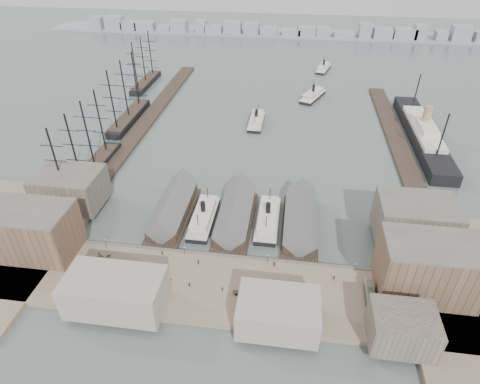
# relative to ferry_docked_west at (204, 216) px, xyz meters

# --- Properties ---
(ground) EXTENTS (900.00, 900.00, 0.00)m
(ground) POSITION_rel_ferry_docked_west_xyz_m (13.00, -15.72, -2.39)
(ground) COLOR #4A5655
(ground) RESTS_ON ground
(quay) EXTENTS (180.00, 30.00, 2.00)m
(quay) POSITION_rel_ferry_docked_west_xyz_m (13.00, -35.72, -1.39)
(quay) COLOR #7F6B55
(quay) RESTS_ON ground
(seawall) EXTENTS (180.00, 1.20, 2.30)m
(seawall) POSITION_rel_ferry_docked_west_xyz_m (13.00, -20.92, -1.24)
(seawall) COLOR #59544C
(seawall) RESTS_ON ground
(west_wharf) EXTENTS (10.00, 220.00, 1.60)m
(west_wharf) POSITION_rel_ferry_docked_west_xyz_m (-55.00, 84.28, -1.59)
(west_wharf) COLOR #2D231C
(west_wharf) RESTS_ON ground
(east_wharf) EXTENTS (10.00, 180.00, 1.60)m
(east_wharf) POSITION_rel_ferry_docked_west_xyz_m (91.00, 74.28, -1.59)
(east_wharf) COLOR #2D231C
(east_wharf) RESTS_ON ground
(ferry_shed_west) EXTENTS (14.00, 42.00, 12.60)m
(ferry_shed_west) POSITION_rel_ferry_docked_west_xyz_m (-13.00, 1.16, 2.25)
(ferry_shed_west) COLOR #2D231C
(ferry_shed_west) RESTS_ON ground
(ferry_shed_center) EXTENTS (14.00, 42.00, 12.60)m
(ferry_shed_center) POSITION_rel_ferry_docked_west_xyz_m (13.00, 1.16, 2.25)
(ferry_shed_center) COLOR #2D231C
(ferry_shed_center) RESTS_ON ground
(ferry_shed_east) EXTENTS (14.00, 42.00, 12.60)m
(ferry_shed_east) POSITION_rel_ferry_docked_west_xyz_m (39.00, 1.16, 2.25)
(ferry_shed_east) COLOR #2D231C
(ferry_shed_east) RESTS_ON ground
(warehouse_west_front) EXTENTS (32.00, 18.00, 18.00)m
(warehouse_west_front) POSITION_rel_ferry_docked_west_xyz_m (-57.00, -27.72, 8.61)
(warehouse_west_front) COLOR brown
(warehouse_west_front) RESTS_ON west_land
(warehouse_west_back) EXTENTS (26.00, 20.00, 14.00)m
(warehouse_west_back) POSITION_rel_ferry_docked_west_xyz_m (-57.00, 2.28, 6.61)
(warehouse_west_back) COLOR #60564C
(warehouse_west_back) RESTS_ON west_land
(warehouse_east_front) EXTENTS (30.00, 18.00, 19.00)m
(warehouse_east_front) POSITION_rel_ferry_docked_west_xyz_m (79.00, -27.72, 9.11)
(warehouse_east_front) COLOR brown
(warehouse_east_front) RESTS_ON east_land
(warehouse_east_back) EXTENTS (28.00, 20.00, 15.00)m
(warehouse_east_back) POSITION_rel_ferry_docked_west_xyz_m (81.00, -0.72, 7.11)
(warehouse_east_back) COLOR #60564C
(warehouse_east_back) RESTS_ON east_land
(street_bldg_center) EXTENTS (24.00, 16.00, 10.00)m
(street_bldg_center) POSITION_rel_ferry_docked_west_xyz_m (33.00, -47.72, 4.61)
(street_bldg_center) COLOR gray
(street_bldg_center) RESTS_ON quay
(street_bldg_west) EXTENTS (30.00, 16.00, 12.00)m
(street_bldg_west) POSITION_rel_ferry_docked_west_xyz_m (-17.00, -47.72, 5.61)
(street_bldg_west) COLOR gray
(street_bldg_west) RESTS_ON quay
(street_bldg_east) EXTENTS (18.00, 14.00, 11.00)m
(street_bldg_east) POSITION_rel_ferry_docked_west_xyz_m (68.00, -48.72, 5.11)
(street_bldg_east) COLOR #60564C
(street_bldg_east) RESTS_ON quay
(lamp_post_far_w) EXTENTS (0.44, 0.44, 3.92)m
(lamp_post_far_w) POSITION_rel_ferry_docked_west_xyz_m (-32.00, -22.72, 2.32)
(lamp_post_far_w) COLOR black
(lamp_post_far_w) RESTS_ON quay
(lamp_post_near_w) EXTENTS (0.44, 0.44, 3.92)m
(lamp_post_near_w) POSITION_rel_ferry_docked_west_xyz_m (-2.00, -22.72, 2.32)
(lamp_post_near_w) COLOR black
(lamp_post_near_w) RESTS_ON quay
(lamp_post_near_e) EXTENTS (0.44, 0.44, 3.92)m
(lamp_post_near_e) POSITION_rel_ferry_docked_west_xyz_m (28.00, -22.72, 2.32)
(lamp_post_near_e) COLOR black
(lamp_post_near_e) RESTS_ON quay
(lamp_post_far_e) EXTENTS (0.44, 0.44, 3.92)m
(lamp_post_far_e) POSITION_rel_ferry_docked_west_xyz_m (58.00, -22.72, 2.32)
(lamp_post_far_e) COLOR black
(lamp_post_far_e) RESTS_ON quay
(far_shore) EXTENTS (500.00, 40.00, 15.72)m
(far_shore) POSITION_rel_ferry_docked_west_xyz_m (10.93, 318.42, 1.52)
(far_shore) COLOR gray
(far_shore) RESTS_ON ground
(ferry_docked_west) EXTENTS (8.56, 28.54, 10.19)m
(ferry_docked_west) POSITION_rel_ferry_docked_west_xyz_m (0.00, 0.00, 0.00)
(ferry_docked_west) COLOR black
(ferry_docked_west) RESTS_ON ground
(ferry_docked_east) EXTENTS (8.77, 29.25, 10.45)m
(ferry_docked_east) POSITION_rel_ferry_docked_west_xyz_m (26.00, 2.49, 0.06)
(ferry_docked_east) COLOR black
(ferry_docked_east) RESTS_ON ground
(ferry_open_near) EXTENTS (8.32, 27.15, 9.68)m
(ferry_open_near) POSITION_rel_ferry_docked_west_xyz_m (11.43, 96.25, -0.12)
(ferry_open_near) COLOR black
(ferry_open_near) RESTS_ON ground
(ferry_open_mid) EXTENTS (18.67, 29.31, 10.08)m
(ferry_open_mid) POSITION_rel_ferry_docked_west_xyz_m (45.52, 142.48, -0.03)
(ferry_open_mid) COLOR black
(ferry_open_mid) RESTS_ON ground
(ferry_open_far) EXTENTS (13.89, 26.34, 9.01)m
(ferry_open_far) POSITION_rel_ferry_docked_west_xyz_m (54.64, 205.34, -0.28)
(ferry_open_far) COLOR black
(ferry_open_far) RESTS_ON ground
(sailing_ship_near) EXTENTS (8.70, 59.95, 35.78)m
(sailing_ship_near) POSITION_rel_ferry_docked_west_xyz_m (-61.46, 25.20, 0.24)
(sailing_ship_near) COLOR black
(sailing_ship_near) RESTS_ON ground
(sailing_ship_mid) EXTENTS (8.95, 51.71, 36.80)m
(sailing_ship_mid) POSITION_rel_ferry_docked_west_xyz_m (-65.92, 89.84, 0.25)
(sailing_ship_mid) COLOR black
(sailing_ship_mid) RESTS_ON ground
(sailing_ship_far) EXTENTS (8.47, 47.06, 34.82)m
(sailing_ship_far) POSITION_rel_ferry_docked_west_xyz_m (-76.64, 152.33, 0.13)
(sailing_ship_far) COLOR black
(sailing_ship_far) RESTS_ON ground
(ocean_steamer) EXTENTS (13.40, 97.95, 19.59)m
(ocean_steamer) POSITION_rel_ferry_docked_west_xyz_m (105.00, 88.62, 1.82)
(ocean_steamer) COLOR black
(ocean_steamer) RESTS_ON ground
(tram) EXTENTS (2.75, 10.09, 3.58)m
(tram) POSITION_rel_ferry_docked_west_xyz_m (61.36, -33.79, 1.44)
(tram) COLOR black
(tram) RESTS_ON quay
(horse_cart_left) EXTENTS (4.60, 3.41, 1.42)m
(horse_cart_left) POSITION_rel_ferry_docked_west_xyz_m (-29.48, -28.19, 0.37)
(horse_cart_left) COLOR black
(horse_cart_left) RESTS_ON quay
(horse_cart_center) EXTENTS (4.90, 2.19, 1.46)m
(horse_cart_center) POSITION_rel_ferry_docked_west_xyz_m (-4.89, -35.92, 0.38)
(horse_cart_center) COLOR black
(horse_cart_center) RESTS_ON quay
(horse_cart_right) EXTENTS (4.74, 2.18, 1.56)m
(horse_cart_right) POSITION_rel_ferry_docked_west_xyz_m (21.11, -38.38, 0.41)
(horse_cart_right) COLOR black
(horse_cart_right) RESTS_ON quay
(pedestrian_0) EXTENTS (0.58, 0.69, 1.65)m
(pedestrian_0) POSITION_rel_ferry_docked_west_xyz_m (-32.62, -27.22, 0.44)
(pedestrian_0) COLOR black
(pedestrian_0) RESTS_ON quay
(pedestrian_1) EXTENTS (0.76, 0.89, 1.60)m
(pedestrian_1) POSITION_rel_ferry_docked_west_xyz_m (-34.77, -33.70, 0.41)
(pedestrian_1) COLOR black
(pedestrian_1) RESTS_ON quay
(pedestrian_2) EXTENTS (1.20, 1.01, 1.61)m
(pedestrian_2) POSITION_rel_ferry_docked_west_xyz_m (-10.14, -23.72, 0.42)
(pedestrian_2) COLOR black
(pedestrian_2) RESTS_ON quay
(pedestrian_3) EXTENTS (0.97, 0.93, 1.62)m
(pedestrian_3) POSITION_rel_ferry_docked_west_xyz_m (3.28, -37.16, 0.42)
(pedestrian_3) COLOR black
(pedestrian_3) RESTS_ON quay
(pedestrian_4) EXTENTS (0.91, 0.65, 1.75)m
(pedestrian_4) POSITION_rel_ferry_docked_west_xyz_m (3.85, -26.36, 0.49)
(pedestrian_4) COLOR black
(pedestrian_4) RESTS_ON quay
(pedestrian_5) EXTENTS (0.72, 0.70, 1.60)m
(pedestrian_5) POSITION_rel_ferry_docked_west_xyz_m (14.33, -37.33, 0.41)
(pedestrian_5) COLOR black
(pedestrian_5) RESTS_ON quay
(pedestrian_6) EXTENTS (0.74, 0.93, 1.82)m
(pedestrian_6) POSITION_rel_ferry_docked_west_xyz_m (30.57, -23.72, 0.52)
(pedestrian_6) COLOR black
(pedestrian_6) RESTS_ON quay
(pedestrian_7) EXTENTS (0.87, 1.28, 1.83)m
(pedestrian_7) POSITION_rel_ferry_docked_west_xyz_m (44.77, -37.04, 0.53)
(pedestrian_7) COLOR black
(pedestrian_7) RESTS_ON quay
(pedestrian_8) EXTENTS (1.10, 0.80, 1.73)m
(pedestrian_8) POSITION_rel_ferry_docked_west_xyz_m (50.82, -27.38, 0.48)
(pedestrian_8) COLOR black
(pedestrian_8) RESTS_ON quay
(pedestrian_9) EXTENTS (1.00, 1.01, 1.76)m
(pedestrian_9) POSITION_rel_ferry_docked_west_xyz_m (60.27, -37.41, 0.49)
(pedestrian_9) COLOR black
(pedestrian_9) RESTS_ON quay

